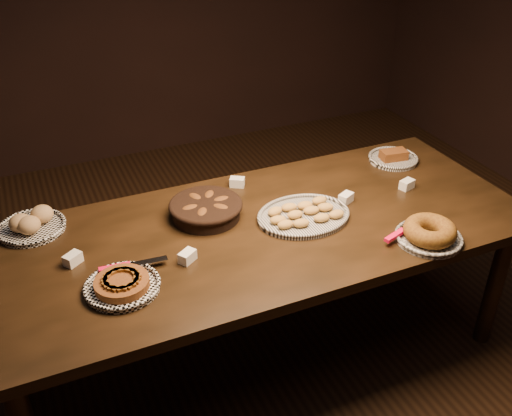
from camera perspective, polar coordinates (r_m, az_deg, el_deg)
name	(u,v)px	position (r m, az deg, el deg)	size (l,w,h in m)	color
ground	(261,350)	(2.97, 0.50, -14.05)	(5.00, 5.00, 0.00)	black
buffet_table	(262,241)	(2.53, 0.57, -3.29)	(2.40, 1.00, 0.75)	black
apple_tart_plate	(122,284)	(2.20, -13.23, -7.45)	(0.34, 0.29, 0.06)	white
madeleine_platter	(304,215)	(2.55, 4.77, -0.69)	(0.42, 0.34, 0.05)	black
bundt_cake_plate	(429,233)	(2.49, 16.92, -2.43)	(0.33, 0.28, 0.09)	black
croissant_basket	(206,208)	(2.55, -5.02, 0.01)	(0.33, 0.33, 0.08)	black
bread_roll_plate	(31,224)	(2.64, -21.56, -1.50)	(0.29, 0.29, 0.09)	white
loaf_plate	(393,158)	(3.12, 13.56, 4.91)	(0.26, 0.26, 0.06)	black
tent_cards	(259,213)	(2.55, 0.29, -0.48)	(1.66, 0.56, 0.04)	white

